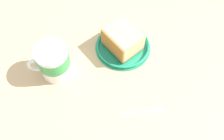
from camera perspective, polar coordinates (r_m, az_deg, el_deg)
name	(u,v)px	position (r cm, az deg, el deg)	size (l,w,h in cm)	color
ground_plane	(116,77)	(72.96, 1.05, -1.56)	(144.52, 144.52, 2.83)	tan
small_plate	(123,46)	(76.01, 2.57, 5.63)	(17.08, 17.08, 1.71)	#1E8C66
cake_slice	(123,40)	(73.02, 2.52, 7.09)	(10.24, 11.29, 6.84)	#9E662D
tea_mug	(53,61)	(69.00, -13.54, 2.14)	(10.64, 9.40, 10.83)	white
teaspoon	(152,111)	(67.67, 9.26, -9.41)	(9.12, 9.41, 0.80)	silver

